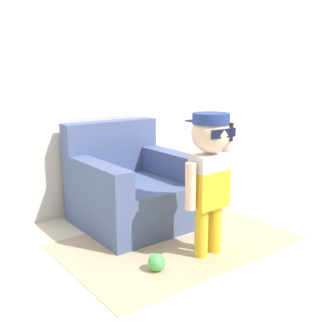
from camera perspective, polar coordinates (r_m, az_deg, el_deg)
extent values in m
plane|color=beige|center=(3.53, -0.96, -8.03)|extent=(10.00, 10.00, 0.00)
cube|color=silver|center=(3.87, -7.42, 13.48)|extent=(10.00, 0.05, 2.60)
cube|color=#475684|center=(3.48, -4.86, -5.05)|extent=(0.91, 0.94, 0.38)
cube|color=#475684|center=(3.69, -8.25, 2.99)|extent=(0.91, 0.16, 0.49)
cube|color=#475684|center=(3.14, -9.88, -1.41)|extent=(0.17, 0.77, 0.23)
cube|color=#475684|center=(3.54, 0.85, 0.48)|extent=(0.17, 0.77, 0.23)
cylinder|color=gold|center=(2.87, 4.84, -9.35)|extent=(0.10, 0.10, 0.37)
cylinder|color=gold|center=(2.96, 6.81, -8.70)|extent=(0.10, 0.10, 0.37)
cube|color=gold|center=(2.81, 6.00, -2.99)|extent=(0.27, 0.15, 0.27)
cube|color=silver|center=(2.76, 6.10, 0.86)|extent=(0.27, 0.15, 0.12)
sphere|color=beige|center=(2.72, 6.21, 5.04)|extent=(0.27, 0.27, 0.27)
cylinder|color=navy|center=(2.71, 6.26, 7.17)|extent=(0.26, 0.26, 0.07)
cube|color=navy|center=(2.80, 4.52, 6.86)|extent=(0.15, 0.12, 0.01)
cube|color=#0F1433|center=(2.63, 8.09, 4.99)|extent=(0.22, 0.01, 0.06)
cylinder|color=beige|center=(2.68, 3.31, -2.66)|extent=(0.08, 0.08, 0.33)
cylinder|color=beige|center=(2.85, 8.47, 3.47)|extent=(0.11, 0.08, 0.20)
cube|color=black|center=(2.82, 8.78, 5.25)|extent=(0.02, 0.07, 0.13)
cylinder|color=white|center=(3.98, 3.37, -5.37)|extent=(0.20, 0.20, 0.02)
cylinder|color=white|center=(3.90, 3.42, -1.92)|extent=(0.06, 0.06, 0.52)
cylinder|color=white|center=(3.84, 3.48, 1.92)|extent=(0.31, 0.31, 0.02)
cube|color=tan|center=(3.16, 1.31, -10.61)|extent=(1.76, 1.17, 0.01)
sphere|color=#4CB256|center=(2.72, -1.64, -13.54)|extent=(0.12, 0.12, 0.12)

